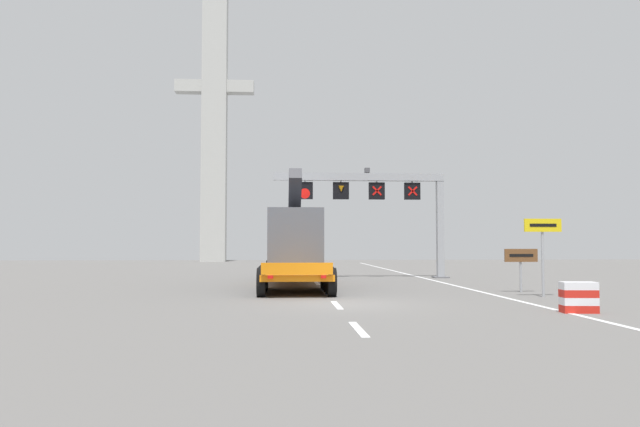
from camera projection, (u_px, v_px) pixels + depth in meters
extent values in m
plane|color=slate|center=(346.00, 304.00, 20.23)|extent=(112.00, 112.00, 0.00)
cube|color=silver|center=(358.00, 329.00, 14.23)|extent=(0.20, 2.60, 0.01)
cube|color=silver|center=(337.00, 305.00, 19.79)|extent=(0.20, 2.60, 0.01)
cube|color=silver|center=(325.00, 292.00, 25.35)|extent=(0.20, 2.60, 0.01)
cube|color=silver|center=(317.00, 283.00, 30.91)|extent=(0.20, 2.60, 0.01)
cube|color=silver|center=(312.00, 277.00, 36.48)|extent=(0.20, 2.60, 0.01)
cube|color=silver|center=(308.00, 273.00, 42.04)|extent=(0.20, 2.60, 0.01)
cube|color=silver|center=(305.00, 269.00, 47.60)|extent=(0.20, 2.60, 0.01)
cube|color=silver|center=(302.00, 267.00, 53.16)|extent=(0.20, 2.60, 0.01)
cube|color=silver|center=(300.00, 265.00, 58.72)|extent=(0.20, 2.60, 0.01)
cube|color=silver|center=(299.00, 263.00, 64.29)|extent=(0.20, 2.60, 0.01)
cube|color=silver|center=(297.00, 261.00, 69.85)|extent=(0.20, 2.60, 0.01)
cube|color=silver|center=(436.00, 281.00, 32.58)|extent=(0.20, 63.00, 0.01)
cube|color=#9EA0A5|center=(440.00, 225.00, 36.05)|extent=(0.40, 0.40, 6.24)
cube|color=slate|center=(441.00, 277.00, 35.89)|extent=(0.90, 0.90, 0.08)
cube|color=#9EA0A5|center=(359.00, 177.00, 35.88)|extent=(10.16, 0.44, 0.44)
cube|color=#4C4C51|center=(367.00, 170.00, 35.94)|extent=(0.28, 0.40, 0.28)
cube|color=black|center=(412.00, 191.00, 36.05)|extent=(0.94, 0.24, 1.01)
cube|color=#9EA0A5|center=(412.00, 182.00, 36.07)|extent=(0.08, 0.08, 0.16)
cube|color=red|center=(413.00, 191.00, 35.92)|extent=(0.58, 0.02, 0.58)
cube|color=red|center=(413.00, 191.00, 35.92)|extent=(0.58, 0.02, 0.58)
cube|color=black|center=(377.00, 191.00, 35.91)|extent=(0.94, 0.24, 1.01)
cube|color=#9EA0A5|center=(377.00, 182.00, 35.94)|extent=(0.08, 0.08, 0.16)
cube|color=red|center=(377.00, 191.00, 35.78)|extent=(0.58, 0.02, 0.58)
cube|color=red|center=(377.00, 191.00, 35.78)|extent=(0.58, 0.02, 0.58)
cube|color=black|center=(341.00, 191.00, 35.77)|extent=(0.94, 0.24, 1.01)
cube|color=#9EA0A5|center=(341.00, 181.00, 35.80)|extent=(0.08, 0.08, 0.16)
cone|color=orange|center=(341.00, 189.00, 35.65)|extent=(0.34, 0.34, 0.35)
cube|color=black|center=(305.00, 191.00, 35.64)|extent=(0.94, 0.24, 1.01)
cube|color=#9EA0A5|center=(305.00, 181.00, 35.67)|extent=(0.08, 0.08, 0.16)
cone|color=red|center=(305.00, 193.00, 35.50)|extent=(0.60, 0.02, 0.60)
cube|color=orange|center=(294.00, 272.00, 27.54)|extent=(2.83, 10.41, 0.24)
cube|color=orange|center=(297.00, 269.00, 22.30)|extent=(2.66, 0.09, 0.44)
cylinder|color=black|center=(261.00, 282.00, 22.97)|extent=(0.32, 1.10, 1.10)
cylinder|color=black|center=(332.00, 282.00, 23.13)|extent=(0.32, 1.10, 1.10)
cylinder|color=black|center=(262.00, 281.00, 24.01)|extent=(0.32, 1.10, 1.10)
cylinder|color=black|center=(330.00, 280.00, 24.18)|extent=(0.32, 1.10, 1.10)
cylinder|color=black|center=(263.00, 279.00, 25.06)|extent=(0.32, 1.10, 1.10)
cylinder|color=black|center=(328.00, 279.00, 25.22)|extent=(0.32, 1.10, 1.10)
cylinder|color=black|center=(264.00, 278.00, 26.11)|extent=(0.32, 1.10, 1.10)
cylinder|color=black|center=(326.00, 278.00, 26.27)|extent=(0.32, 1.10, 1.10)
cylinder|color=black|center=(265.00, 276.00, 27.15)|extent=(0.32, 1.10, 1.10)
cylinder|color=black|center=(324.00, 276.00, 27.32)|extent=(0.32, 1.10, 1.10)
cube|color=silver|center=(292.00, 242.00, 34.69)|extent=(2.59, 3.21, 3.10)
cube|color=black|center=(292.00, 230.00, 34.73)|extent=(2.61, 3.23, 0.60)
cylinder|color=black|center=(270.00, 269.00, 35.41)|extent=(0.34, 1.10, 1.10)
cylinder|color=black|center=(314.00, 269.00, 35.57)|extent=(0.34, 1.10, 1.10)
cylinder|color=black|center=(269.00, 270.00, 33.42)|extent=(0.34, 1.10, 1.10)
cylinder|color=black|center=(316.00, 270.00, 33.57)|extent=(0.34, 1.10, 1.10)
cube|color=#565B66|center=(294.00, 240.00, 28.02)|extent=(2.40, 5.73, 2.70)
cube|color=#2D2D33|center=(295.00, 197.00, 27.26)|extent=(0.57, 2.94, 2.29)
cube|color=red|center=(270.00, 277.00, 22.18)|extent=(0.20, 0.06, 0.12)
cube|color=red|center=(324.00, 277.00, 22.30)|extent=(0.20, 0.06, 0.12)
cylinder|color=#9EA0A5|center=(543.00, 258.00, 22.97)|extent=(0.10, 0.10, 2.97)
cube|color=yellow|center=(543.00, 225.00, 22.97)|extent=(1.44, 0.06, 0.50)
cube|color=black|center=(543.00, 225.00, 22.93)|extent=(1.04, 0.01, 0.12)
cylinder|color=#9EA0A5|center=(521.00, 270.00, 25.23)|extent=(0.10, 0.10, 1.81)
cube|color=brown|center=(521.00, 255.00, 25.21)|extent=(1.40, 0.06, 0.54)
cube|color=black|center=(521.00, 255.00, 25.17)|extent=(1.01, 0.01, 0.12)
cube|color=red|center=(579.00, 309.00, 17.65)|extent=(1.04, 0.59, 0.23)
cube|color=white|center=(579.00, 301.00, 17.67)|extent=(1.04, 0.59, 0.22)
cube|color=red|center=(579.00, 293.00, 17.68)|extent=(1.04, 0.59, 0.23)
cube|color=white|center=(578.00, 286.00, 17.69)|extent=(1.04, 0.59, 0.23)
cube|color=#B7B7B2|center=(214.00, 121.00, 69.56)|extent=(2.80, 2.00, 32.45)
cube|color=#B7B7B2|center=(215.00, 87.00, 69.76)|extent=(9.00, 1.60, 1.40)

